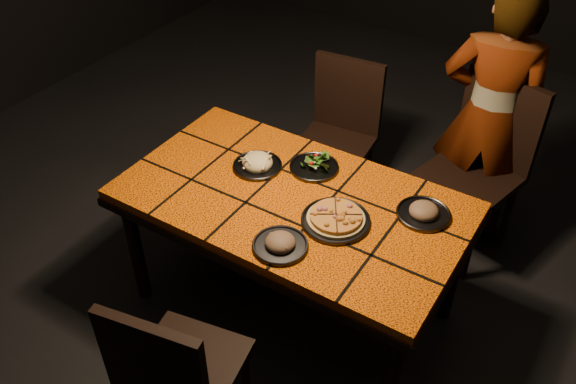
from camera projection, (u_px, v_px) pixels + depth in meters
The scene contains 11 objects.
room_shell at pixel (293, 48), 2.36m from camera, with size 6.04×7.04×3.08m.
dining_table at pixel (292, 210), 2.88m from camera, with size 1.62×0.92×0.75m.
chair_near at pixel (174, 371), 2.35m from camera, with size 0.49×0.49×0.93m.
chair_far_left at pixel (340, 127), 3.67m from camera, with size 0.47×0.47×0.95m.
chair_far_right at pixel (482, 157), 3.34m from camera, with size 0.57×0.57×1.04m.
diner at pixel (490, 117), 3.30m from camera, with size 0.57×0.38×1.57m, color brown.
plate_pizza at pixel (336, 219), 2.68m from camera, with size 0.36×0.36×0.04m.
plate_pasta at pixel (257, 164), 3.00m from camera, with size 0.24×0.24×0.08m.
plate_salad at pixel (314, 165), 2.99m from camera, with size 0.24×0.24×0.07m.
plate_mushroom_a at pixel (280, 243), 2.56m from camera, with size 0.24×0.24×0.08m.
plate_mushroom_b at pixel (424, 212), 2.72m from camera, with size 0.24×0.24×0.08m.
Camera 1 is at (1.15, -1.86, 2.55)m, focal length 38.00 mm.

